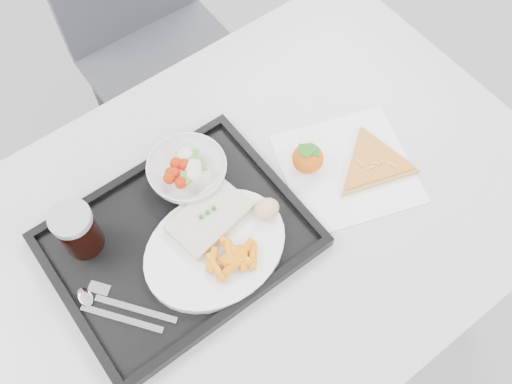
# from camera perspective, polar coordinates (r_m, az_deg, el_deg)

# --- Properties ---
(room) EXTENTS (6.04, 7.04, 2.84)m
(room) POSITION_cam_1_polar(r_m,az_deg,el_deg) (0.43, 22.20, 6.60)
(room) COLOR gray
(room) RESTS_ON ground
(table) EXTENTS (1.20, 0.80, 0.75)m
(table) POSITION_cam_1_polar(r_m,az_deg,el_deg) (1.14, -0.94, -4.10)
(table) COLOR #ABABAD
(table) RESTS_ON ground
(chair) EXTENTS (0.43, 0.43, 0.93)m
(chair) POSITION_cam_1_polar(r_m,az_deg,el_deg) (1.68, -10.39, 15.43)
(chair) COLOR #3B3C43
(chair) RESTS_ON ground
(tray) EXTENTS (0.45, 0.35, 0.03)m
(tray) POSITION_cam_1_polar(r_m,az_deg,el_deg) (1.06, -7.72, -4.85)
(tray) COLOR black
(tray) RESTS_ON table
(dinner_plate) EXTENTS (0.27, 0.27, 0.02)m
(dinner_plate) POSITION_cam_1_polar(r_m,az_deg,el_deg) (1.03, -4.09, -5.66)
(dinner_plate) COLOR white
(dinner_plate) RESTS_ON tray
(fish_fillet) EXTENTS (0.16, 0.11, 0.03)m
(fish_fillet) POSITION_cam_1_polar(r_m,az_deg,el_deg) (1.04, -4.67, -2.57)
(fish_fillet) COLOR beige
(fish_fillet) RESTS_ON dinner_plate
(bread_roll) EXTENTS (0.05, 0.05, 0.03)m
(bread_roll) POSITION_cam_1_polar(r_m,az_deg,el_deg) (1.04, 1.08, -1.71)
(bread_roll) COLOR tan
(bread_roll) RESTS_ON dinner_plate
(salad_bowl) EXTENTS (0.15, 0.15, 0.05)m
(salad_bowl) POSITION_cam_1_polar(r_m,az_deg,el_deg) (1.10, -6.87, 2.04)
(salad_bowl) COLOR white
(salad_bowl) RESTS_ON tray
(cola_glass) EXTENTS (0.07, 0.07, 0.11)m
(cola_glass) POSITION_cam_1_polar(r_m,az_deg,el_deg) (1.04, -17.44, -3.63)
(cola_glass) COLOR black
(cola_glass) RESTS_ON tray
(cutlery) EXTENTS (0.13, 0.16, 0.01)m
(cutlery) POSITION_cam_1_polar(r_m,az_deg,el_deg) (1.03, -14.23, -10.98)
(cutlery) COLOR silver
(cutlery) RESTS_ON tray
(napkin) EXTENTS (0.31, 0.31, 0.00)m
(napkin) POSITION_cam_1_polar(r_m,az_deg,el_deg) (1.15, 9.08, 2.35)
(napkin) COLOR white
(napkin) RESTS_ON table
(tangerine) EXTENTS (0.08, 0.08, 0.07)m
(tangerine) POSITION_cam_1_polar(r_m,az_deg,el_deg) (1.11, 5.20, 3.37)
(tangerine) COLOR orange
(tangerine) RESTS_ON napkin
(pizza_slice) EXTENTS (0.23, 0.23, 0.02)m
(pizza_slice) POSITION_cam_1_polar(r_m,az_deg,el_deg) (1.15, 11.70, 2.79)
(pizza_slice) COLOR #DAB35F
(pizza_slice) RESTS_ON napkin
(carrot_pile) EXTENTS (0.10, 0.09, 0.02)m
(carrot_pile) POSITION_cam_1_polar(r_m,az_deg,el_deg) (1.00, -2.35, -6.59)
(carrot_pile) COLOR orange
(carrot_pile) RESTS_ON dinner_plate
(salad_contents) EXTENTS (0.09, 0.08, 0.03)m
(salad_contents) POSITION_cam_1_polar(r_m,az_deg,el_deg) (1.09, -6.99, 2.30)
(salad_contents) COLOR #AB2105
(salad_contents) RESTS_ON salad_bowl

